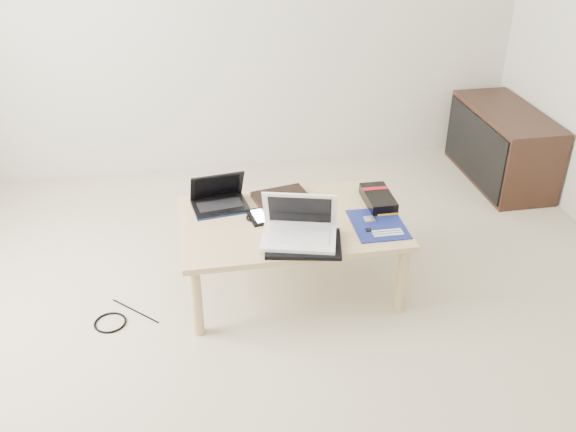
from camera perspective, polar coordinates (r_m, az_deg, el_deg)
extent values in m
plane|color=beige|center=(3.04, -0.70, -11.61)|extent=(4.00, 4.00, 0.00)
cube|color=tan|center=(3.21, 0.23, -0.59)|extent=(1.10, 0.70, 0.03)
cylinder|color=tan|center=(3.04, -8.14, -7.56)|extent=(0.06, 0.06, 0.37)
cylinder|color=tan|center=(3.20, 10.10, -5.57)|extent=(0.06, 0.06, 0.37)
cylinder|color=tan|center=(3.53, -8.68, -1.65)|extent=(0.06, 0.06, 0.37)
cylinder|color=tan|center=(3.67, 7.07, -0.20)|extent=(0.06, 0.06, 0.37)
cube|color=#331E15|center=(4.62, 18.50, 5.97)|extent=(0.40, 0.90, 0.50)
cube|color=black|center=(4.53, 16.26, 5.86)|extent=(0.02, 0.86, 0.44)
cube|color=black|center=(3.36, -0.50, 1.51)|extent=(0.32, 0.28, 0.03)
cube|color=black|center=(3.33, -6.06, 0.87)|extent=(0.30, 0.23, 0.02)
cube|color=black|center=(3.32, -6.05, 1.00)|extent=(0.24, 0.13, 0.00)
cube|color=black|center=(3.26, -5.79, 0.43)|extent=(0.06, 0.03, 0.00)
cube|color=black|center=(3.33, -6.34, 2.67)|extent=(0.29, 0.13, 0.17)
cube|color=black|center=(3.32, -6.32, 2.58)|extent=(0.24, 0.10, 0.13)
cube|color=#0C1B45|center=(3.25, -5.68, 0.02)|extent=(0.28, 0.05, 0.01)
cube|color=black|center=(3.24, -1.55, 0.11)|extent=(0.24, 0.20, 0.01)
cube|color=white|center=(3.23, -1.55, 0.20)|extent=(0.20, 0.16, 0.00)
cube|color=silver|center=(3.33, 2.55, 1.05)|extent=(0.10, 0.22, 0.02)
cube|color=gray|center=(3.32, 2.56, 1.20)|extent=(0.08, 0.18, 0.00)
cube|color=black|center=(3.00, 1.38, -2.47)|extent=(0.39, 0.32, 0.02)
cube|color=white|center=(3.01, 0.95, -1.95)|extent=(0.40, 0.32, 0.02)
cube|color=white|center=(3.00, 0.95, -1.83)|extent=(0.31, 0.20, 0.00)
cube|color=white|center=(2.92, 0.82, -2.74)|extent=(0.08, 0.05, 0.00)
cube|color=white|center=(3.01, 1.07, 0.62)|extent=(0.36, 0.20, 0.22)
cube|color=black|center=(3.00, 1.06, 0.52)|extent=(0.31, 0.16, 0.17)
cube|color=#0D1459|center=(3.19, 7.99, -0.73)|extent=(0.25, 0.32, 0.01)
cube|color=silver|center=(3.21, 7.25, -0.29)|extent=(0.05, 0.05, 0.01)
cube|color=gold|center=(3.29, 8.76, 0.33)|extent=(0.11, 0.01, 0.01)
cube|color=gold|center=(3.27, 8.86, 0.16)|extent=(0.11, 0.01, 0.01)
cube|color=silver|center=(3.13, 8.75, -1.28)|extent=(0.15, 0.01, 0.01)
cube|color=silver|center=(3.12, 8.86, -1.48)|extent=(0.15, 0.01, 0.01)
cube|color=silver|center=(3.10, 8.98, -1.68)|extent=(0.15, 0.01, 0.01)
cube|color=black|center=(3.13, 7.17, -1.22)|extent=(0.03, 0.03, 0.01)
cube|color=black|center=(3.37, 8.02, 1.55)|extent=(0.14, 0.27, 0.06)
cube|color=maroon|center=(3.40, 7.78, 2.45)|extent=(0.14, 0.04, 0.00)
torus|color=black|center=(3.22, -2.95, -0.12)|extent=(0.12, 0.12, 0.01)
torus|color=black|center=(3.29, -15.53, -9.12)|extent=(0.20, 0.20, 0.01)
cylinder|color=black|center=(3.33, -13.42, -8.21)|extent=(0.23, 0.23, 0.01)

